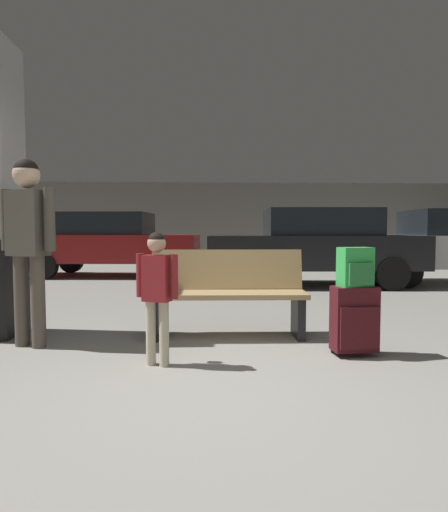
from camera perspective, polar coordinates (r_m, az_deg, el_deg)
The scene contains 9 objects.
ground_plane at distance 6.84m, azimuth -2.27°, elevation -6.21°, with size 18.00×18.00×0.10m, color gray.
garage_back_wall at distance 15.61m, azimuth -2.28°, elevation 4.52°, with size 18.00×0.12×2.80m, color slate.
bench at distance 4.48m, azimuth 0.41°, elevation -4.93°, with size 1.61×0.56×0.89m.
suitcase at distance 3.96m, azimuth 16.78°, elevation -7.96°, with size 0.40×0.26×0.60m.
backpack_bright at distance 3.90m, azimuth 16.91°, elevation -1.46°, with size 0.31×0.24×0.34m.
child at distance 3.51m, azimuth -8.86°, elevation -3.64°, with size 0.35×0.26×1.08m.
adult at distance 4.41m, azimuth -24.44°, elevation 2.93°, with size 0.56×0.32×1.75m.
parked_car_far at distance 10.70m, azimuth -14.76°, elevation 1.75°, with size 4.21×2.01×1.51m.
parked_car_near at distance 8.78m, azimuth 11.71°, elevation 1.46°, with size 4.16×1.92×1.51m.
Camera 1 is at (0.00, -2.75, 1.09)m, focal length 30.39 mm.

